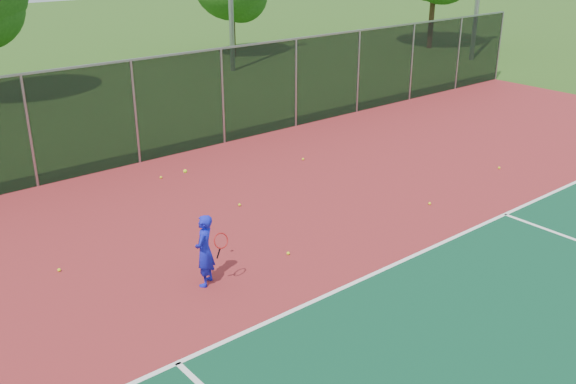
% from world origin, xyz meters
% --- Properties ---
extents(court_apron, '(30.00, 20.00, 0.02)m').
position_xyz_m(court_apron, '(0.00, 2.00, 0.01)').
color(court_apron, maroon).
rests_on(court_apron, ground).
extents(fence_back, '(30.00, 0.06, 3.03)m').
position_xyz_m(fence_back, '(0.00, 12.00, 1.56)').
color(fence_back, black).
rests_on(fence_back, court_apron).
extents(tennis_player, '(0.63, 0.71, 2.38)m').
position_xyz_m(tennis_player, '(-5.30, 4.80, 0.74)').
color(tennis_player, '#151BCC').
rests_on(tennis_player, court_apron).
extents(practice_ball_0, '(0.07, 0.07, 0.07)m').
position_xyz_m(practice_ball_0, '(1.08, 4.54, 0.06)').
color(practice_ball_0, yellow).
rests_on(practice_ball_0, court_apron).
extents(practice_ball_1, '(0.07, 0.07, 0.07)m').
position_xyz_m(practice_ball_1, '(-7.32, 7.08, 0.06)').
color(practice_ball_1, yellow).
rests_on(practice_ball_1, court_apron).
extents(practice_ball_2, '(0.07, 0.07, 0.07)m').
position_xyz_m(practice_ball_2, '(4.68, 4.94, 0.06)').
color(practice_ball_2, yellow).
rests_on(practice_ball_2, court_apron).
extents(practice_ball_3, '(0.07, 0.07, 0.07)m').
position_xyz_m(practice_ball_3, '(0.83, 9.08, 0.06)').
color(practice_ball_3, yellow).
rests_on(practice_ball_3, court_apron).
extents(practice_ball_4, '(0.07, 0.07, 0.07)m').
position_xyz_m(practice_ball_4, '(-3.18, 10.41, 0.06)').
color(practice_ball_4, yellow).
rests_on(practice_ball_4, court_apron).
extents(practice_ball_5, '(0.07, 0.07, 0.07)m').
position_xyz_m(practice_ball_5, '(-3.33, 4.72, 0.06)').
color(practice_ball_5, yellow).
rests_on(practice_ball_5, court_apron).
extents(practice_ball_6, '(0.07, 0.07, 0.07)m').
position_xyz_m(practice_ball_6, '(-2.62, 7.48, 0.06)').
color(practice_ball_6, yellow).
rests_on(practice_ball_6, court_apron).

